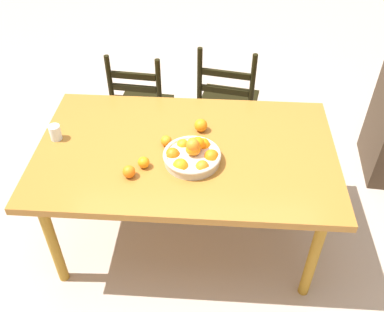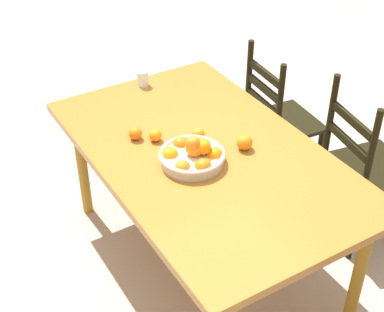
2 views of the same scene
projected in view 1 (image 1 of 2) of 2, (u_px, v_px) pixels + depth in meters
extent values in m
plane|color=#B0A095|center=(187.00, 233.00, 2.94)|extent=(12.00, 12.00, 0.00)
cube|color=#9F6829|center=(186.00, 152.00, 2.46)|extent=(1.70, 1.03, 0.04)
cylinder|color=olive|center=(53.00, 242.00, 2.44)|extent=(0.06, 0.06, 0.71)
cylinder|color=olive|center=(314.00, 256.00, 2.37)|extent=(0.06, 0.06, 0.71)
cylinder|color=olive|center=(87.00, 151.00, 3.04)|extent=(0.06, 0.06, 0.71)
cylinder|color=olive|center=(297.00, 160.00, 2.97)|extent=(0.06, 0.06, 0.71)
cube|color=black|center=(144.00, 108.00, 3.30)|extent=(0.44, 0.44, 0.03)
cylinder|color=black|center=(171.00, 120.00, 3.56)|extent=(0.04, 0.04, 0.42)
cylinder|color=black|center=(130.00, 117.00, 3.60)|extent=(0.04, 0.04, 0.42)
cylinder|color=black|center=(162.00, 147.00, 3.30)|extent=(0.04, 0.04, 0.42)
cylinder|color=black|center=(119.00, 143.00, 3.34)|extent=(0.04, 0.04, 0.42)
cylinder|color=black|center=(159.00, 93.00, 2.98)|extent=(0.04, 0.04, 0.51)
cylinder|color=black|center=(111.00, 89.00, 3.02)|extent=(0.04, 0.04, 0.51)
cube|color=black|center=(136.00, 100.00, 3.05)|extent=(0.31, 0.05, 0.04)
cube|color=black|center=(135.00, 88.00, 2.98)|extent=(0.31, 0.05, 0.04)
cube|color=black|center=(133.00, 76.00, 2.92)|extent=(0.31, 0.05, 0.04)
cube|color=black|center=(228.00, 103.00, 3.33)|extent=(0.50, 0.50, 0.03)
cylinder|color=black|center=(253.00, 116.00, 3.59)|extent=(0.04, 0.04, 0.44)
cylinder|color=black|center=(209.00, 110.00, 3.65)|extent=(0.04, 0.04, 0.44)
cylinder|color=black|center=(246.00, 144.00, 3.31)|extent=(0.04, 0.04, 0.44)
cylinder|color=black|center=(199.00, 137.00, 3.38)|extent=(0.04, 0.04, 0.44)
cylinder|color=black|center=(252.00, 88.00, 2.98)|extent=(0.04, 0.04, 0.52)
cylinder|color=black|center=(200.00, 82.00, 3.05)|extent=(0.04, 0.04, 0.52)
cube|color=black|center=(225.00, 91.00, 3.05)|extent=(0.34, 0.08, 0.04)
cube|color=black|center=(226.00, 74.00, 2.96)|extent=(0.34, 0.08, 0.04)
cylinder|color=beige|center=(192.00, 158.00, 2.35)|extent=(0.30, 0.30, 0.05)
torus|color=beige|center=(192.00, 155.00, 2.33)|extent=(0.32, 0.32, 0.02)
sphere|color=orange|center=(212.00, 157.00, 2.33)|extent=(0.08, 0.08, 0.08)
sphere|color=orange|center=(203.00, 145.00, 2.40)|extent=(0.08, 0.08, 0.08)
sphere|color=orange|center=(183.00, 145.00, 2.41)|extent=(0.07, 0.07, 0.07)
sphere|color=orange|center=(173.00, 155.00, 2.34)|extent=(0.08, 0.08, 0.08)
sphere|color=orange|center=(180.00, 166.00, 2.27)|extent=(0.08, 0.08, 0.08)
sphere|color=orange|center=(202.00, 167.00, 2.27)|extent=(0.07, 0.07, 0.07)
sphere|color=orange|center=(193.00, 145.00, 2.29)|extent=(0.07, 0.07, 0.07)
sphere|color=orange|center=(198.00, 143.00, 2.33)|extent=(0.07, 0.07, 0.07)
sphere|color=orange|center=(194.00, 149.00, 2.32)|extent=(0.08, 0.08, 0.08)
sphere|color=orange|center=(194.00, 145.00, 2.33)|extent=(0.08, 0.08, 0.08)
sphere|color=orange|center=(192.00, 149.00, 2.30)|extent=(0.07, 0.07, 0.07)
sphere|color=orange|center=(166.00, 141.00, 2.45)|extent=(0.06, 0.06, 0.06)
sphere|color=orange|center=(129.00, 172.00, 2.25)|extent=(0.07, 0.07, 0.07)
sphere|color=orange|center=(144.00, 162.00, 2.31)|extent=(0.06, 0.06, 0.06)
sphere|color=orange|center=(201.00, 125.00, 2.55)|extent=(0.08, 0.08, 0.08)
cylinder|color=silver|center=(55.00, 132.00, 2.48)|extent=(0.07, 0.07, 0.09)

